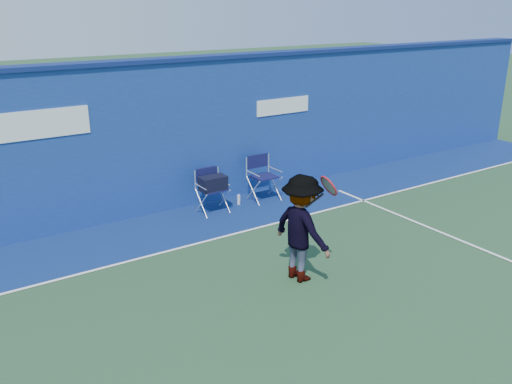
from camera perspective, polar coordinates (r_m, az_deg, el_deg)
ground at (r=7.20m, az=2.76°, el=-15.29°), size 80.00×80.00×0.00m
stadium_wall at (r=10.87m, az=-13.46°, el=5.28°), size 24.00×0.50×3.08m
out_of_bounds_strip at (r=10.38m, az=-10.65°, el=-4.21°), size 24.00×1.80×0.01m
court_lines at (r=7.61m, az=0.05°, el=-13.09°), size 24.00×12.00×0.01m
directors_chair_left at (r=11.09m, az=-4.60°, el=-0.26°), size 0.54×0.50×0.91m
directors_chair_right at (r=11.79m, az=0.81°, el=0.60°), size 0.58×0.52×0.97m
water_bottle at (r=11.56m, az=-1.83°, el=-0.82°), size 0.07×0.07×0.22m
tennis_player at (r=8.28m, az=4.83°, el=-3.81°), size 0.90×1.16×1.69m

